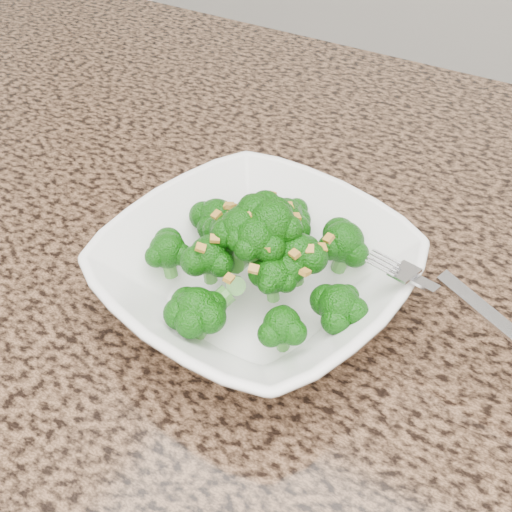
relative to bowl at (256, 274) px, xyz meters
The scene contains 5 objects.
granite_counter 0.08m from the bowl, 16.26° to the right, with size 1.64×1.04×0.03m, color brown.
bowl is the anchor object (origin of this frame).
broccoli_pile 0.06m from the bowl, ahead, with size 0.21×0.21×0.06m, color #105409, non-canonical shape.
garlic_topping 0.10m from the bowl, behind, with size 0.13×0.13×0.01m, color #BF892E, non-canonical shape.
fork 0.14m from the bowl, ahead, with size 0.17×0.03×0.01m, color silver, non-canonical shape.
Camera 1 is at (0.13, -0.01, 1.30)m, focal length 45.00 mm.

